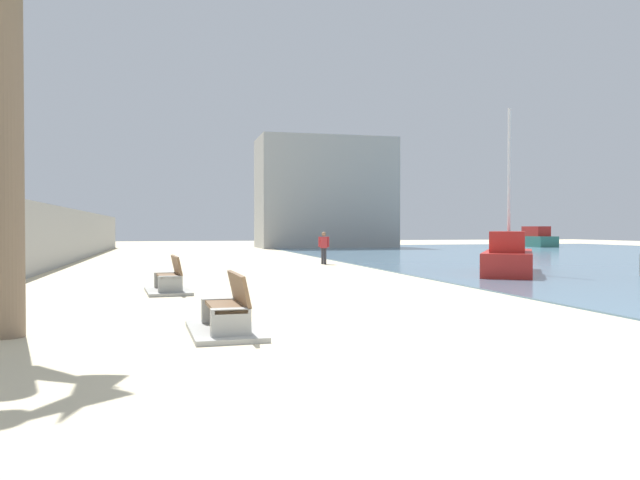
{
  "coord_description": "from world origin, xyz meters",
  "views": [
    {
      "loc": [
        -2.39,
        -7.86,
        1.7
      ],
      "look_at": [
        2.08,
        10.54,
        1.35
      ],
      "focal_mm": 34.79,
      "sensor_mm": 36.0,
      "label": 1
    }
  ],
  "objects_px": {
    "bench_near": "(226,319)",
    "boat_far_left": "(508,257)",
    "person_walking": "(324,246)",
    "boat_nearest": "(531,239)",
    "palm_tree": "(5,11)",
    "bench_far": "(169,284)"
  },
  "relations": [
    {
      "from": "boat_nearest",
      "to": "boat_far_left",
      "type": "height_order",
      "value": "boat_far_left"
    },
    {
      "from": "palm_tree",
      "to": "bench_far",
      "type": "xyz_separation_m",
      "value": [
        2.43,
        6.34,
        -4.84
      ]
    },
    {
      "from": "boat_nearest",
      "to": "boat_far_left",
      "type": "xyz_separation_m",
      "value": [
        -20.42,
        -30.52,
        -0.09
      ]
    },
    {
      "from": "boat_far_left",
      "to": "person_walking",
      "type": "bearing_deg",
      "value": 121.49
    },
    {
      "from": "bench_far",
      "to": "person_walking",
      "type": "relative_size",
      "value": 1.41
    },
    {
      "from": "bench_far",
      "to": "person_walking",
      "type": "bearing_deg",
      "value": 58.68
    },
    {
      "from": "palm_tree",
      "to": "bench_near",
      "type": "xyz_separation_m",
      "value": [
        3.35,
        -0.45,
        -4.84
      ]
    },
    {
      "from": "boat_nearest",
      "to": "boat_far_left",
      "type": "distance_m",
      "value": 36.73
    },
    {
      "from": "palm_tree",
      "to": "bench_far",
      "type": "distance_m",
      "value": 8.34
    },
    {
      "from": "person_walking",
      "to": "boat_nearest",
      "type": "distance_m",
      "value": 33.86
    },
    {
      "from": "palm_tree",
      "to": "person_walking",
      "type": "bearing_deg",
      "value": 62.08
    },
    {
      "from": "bench_far",
      "to": "person_walking",
      "type": "xyz_separation_m",
      "value": [
        7.19,
        11.81,
        0.66
      ]
    },
    {
      "from": "boat_nearest",
      "to": "boat_far_left",
      "type": "relative_size",
      "value": 0.98
    },
    {
      "from": "bench_far",
      "to": "boat_nearest",
      "type": "relative_size",
      "value": 0.36
    },
    {
      "from": "palm_tree",
      "to": "bench_near",
      "type": "distance_m",
      "value": 5.9
    },
    {
      "from": "person_walking",
      "to": "boat_far_left",
      "type": "distance_m",
      "value": 9.56
    },
    {
      "from": "person_walking",
      "to": "boat_nearest",
      "type": "height_order",
      "value": "boat_nearest"
    },
    {
      "from": "bench_near",
      "to": "boat_far_left",
      "type": "xyz_separation_m",
      "value": [
        11.26,
        10.46,
        0.41
      ]
    },
    {
      "from": "boat_nearest",
      "to": "palm_tree",
      "type": "bearing_deg",
      "value": -130.84
    },
    {
      "from": "person_walking",
      "to": "boat_nearest",
      "type": "bearing_deg",
      "value": 41.36
    },
    {
      "from": "bench_near",
      "to": "boat_nearest",
      "type": "relative_size",
      "value": 0.36
    },
    {
      "from": "palm_tree",
      "to": "boat_nearest",
      "type": "xyz_separation_m",
      "value": [
        35.03,
        40.52,
        -4.34
      ]
    }
  ]
}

